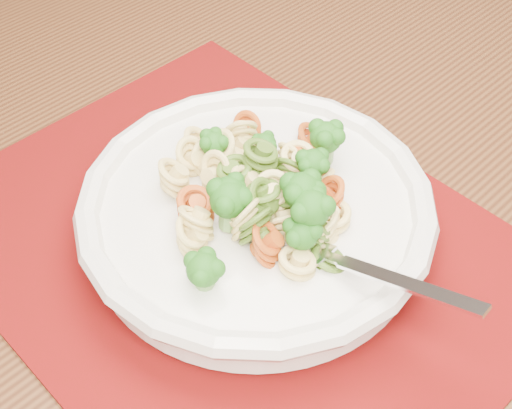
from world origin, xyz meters
The scene contains 5 objects.
dining_table centered at (-0.23, 0.38, 0.68)m, with size 1.64×1.29×0.79m.
placemat centered at (-0.25, 0.28, 0.79)m, with size 0.46×0.36×0.00m, color #65040A.
pasta_bowl centered at (-0.24, 0.29, 0.82)m, with size 0.28×0.28×0.05m.
pasta_broccoli_heap centered at (-0.24, 0.29, 0.84)m, with size 0.24×0.24×0.06m, color #E0BE6F, non-canonical shape.
fork centered at (-0.18, 0.27, 0.83)m, with size 0.19×0.02×0.01m, color silver, non-canonical shape.
Camera 1 is at (-0.05, -0.04, 1.23)m, focal length 50.00 mm.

